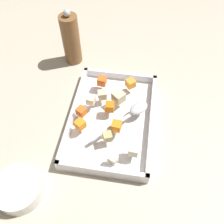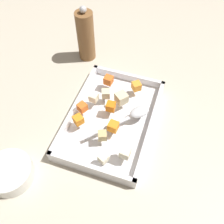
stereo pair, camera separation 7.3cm
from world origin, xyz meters
name	(u,v)px [view 2 (the right image)]	position (x,y,z in m)	size (l,w,h in m)	color
ground_plane	(109,121)	(0.00, 0.00, 0.00)	(4.00, 4.00, 0.00)	#BCB29E
baking_dish	(112,120)	(0.00, 0.01, 0.01)	(0.37, 0.25, 0.04)	silver
carrot_chunk_under_handle	(113,126)	(0.05, 0.03, 0.06)	(0.03, 0.03, 0.03)	orange
carrot_chunk_heap_side	(82,107)	(0.01, -0.08, 0.05)	(0.03, 0.03, 0.03)	orange
carrot_chunk_mid_right	(110,106)	(-0.02, 0.00, 0.06)	(0.03, 0.03, 0.03)	orange
carrot_chunk_center	(108,80)	(-0.12, -0.04, 0.06)	(0.03, 0.03, 0.03)	orange
carrot_chunk_front_center	(78,120)	(0.06, -0.07, 0.06)	(0.03, 0.03, 0.03)	orange
carrot_chunk_near_right	(136,86)	(-0.12, 0.05, 0.06)	(0.03, 0.03, 0.03)	orange
potato_chunk_near_left	(121,98)	(-0.06, 0.02, 0.06)	(0.03, 0.03, 0.03)	beige
potato_chunk_near_spoon	(102,135)	(0.09, 0.01, 0.05)	(0.02, 0.02, 0.02)	tan
potato_chunk_corner_sw	(94,97)	(-0.03, -0.06, 0.05)	(0.02, 0.02, 0.02)	beige
potato_chunk_heap_top	(106,94)	(-0.06, -0.03, 0.05)	(0.03, 0.03, 0.03)	beige
potato_chunk_far_left	(103,158)	(0.15, 0.04, 0.05)	(0.02, 0.02, 0.02)	beige
potato_chunk_mid_left	(125,153)	(0.12, 0.09, 0.06)	(0.03, 0.03, 0.03)	beige
serving_spoon	(135,114)	(-0.02, 0.08, 0.05)	(0.17, 0.16, 0.02)	silver
pepper_mill	(86,36)	(-0.26, -0.18, 0.09)	(0.06, 0.06, 0.21)	brown
small_prep_bowl	(10,173)	(0.25, -0.19, 0.02)	(0.12, 0.12, 0.04)	silver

